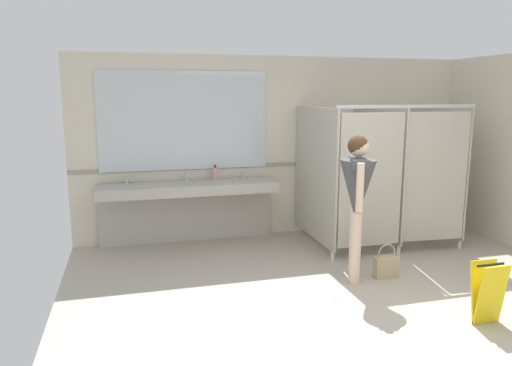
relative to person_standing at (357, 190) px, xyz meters
name	(u,v)px	position (x,y,z in m)	size (l,w,h in m)	color
ground_plane	(391,327)	(-0.12, -1.01, -1.09)	(6.16, 6.75, 0.10)	#B2A899
wall_back	(285,146)	(-0.12, 2.13, 0.27)	(6.16, 0.12, 2.62)	beige
wall_back_tile_band	(286,164)	(-0.12, 2.06, 0.01)	(6.16, 0.01, 0.06)	#9E937F
vanity_counter	(188,199)	(-1.62, 1.86, -0.40)	(2.44, 0.55, 1.00)	#B2ADA3
mirror_panel	(185,121)	(-1.62, 2.05, 0.67)	(2.34, 0.02, 1.37)	silver
bathroom_stalls	(384,172)	(0.98, 1.13, -0.02)	(1.94, 1.46, 1.95)	#B2AD9E
person_standing	(357,190)	(0.00, 0.00, 0.00)	(0.52, 0.54, 1.65)	beige
handbag	(386,266)	(0.39, -0.02, -0.90)	(0.29, 0.11, 0.40)	tan
soap_dispenser	(215,173)	(-1.22, 1.94, -0.07)	(0.07, 0.07, 0.21)	#D899B2
wet_floor_sign	(488,292)	(0.70, -1.26, -0.74)	(0.28, 0.19, 0.58)	yellow
floor_drain_cover	(334,300)	(-0.44, -0.45, -1.04)	(0.14, 0.14, 0.01)	#B7BABF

